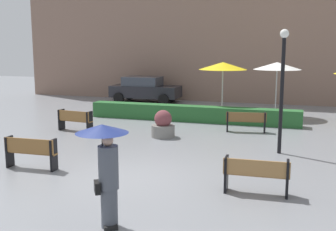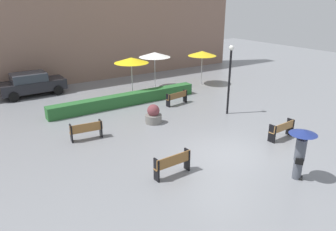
{
  "view_description": "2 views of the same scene",
  "coord_description": "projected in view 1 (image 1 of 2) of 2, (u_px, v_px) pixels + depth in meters",
  "views": [
    {
      "loc": [
        4.23,
        -9.67,
        3.41
      ],
      "look_at": [
        0.04,
        3.21,
        1.13
      ],
      "focal_mm": 44.07,
      "sensor_mm": 36.0,
      "label": 1
    },
    {
      "loc": [
        -8.94,
        -9.04,
        6.4
      ],
      "look_at": [
        -0.84,
        3.19,
        0.96
      ],
      "focal_mm": 34.33,
      "sensor_mm": 36.0,
      "label": 2
    }
  ],
  "objects": [
    {
      "name": "bench_back_row",
      "position": [
        246.0,
        120.0,
        16.48
      ],
      "size": [
        1.61,
        0.55,
        0.81
      ],
      "color": "brown",
      "rests_on": "ground"
    },
    {
      "name": "ground_plane",
      "position": [
        129.0,
        176.0,
        10.93
      ],
      "size": [
        60.0,
        60.0,
        0.0
      ],
      "primitive_type": "plane",
      "color": "gray"
    },
    {
      "name": "pedestrian_with_umbrella",
      "position": [
        106.0,
        161.0,
        7.67
      ],
      "size": [
        0.99,
        0.99,
        2.0
      ],
      "color": "#4C515B",
      "rests_on": "ground"
    },
    {
      "name": "patio_umbrella_yellow",
      "position": [
        223.0,
        66.0,
        19.49
      ],
      "size": [
        2.28,
        2.28,
        2.67
      ],
      "color": "silver",
      "rests_on": "ground"
    },
    {
      "name": "bench_near_right",
      "position": [
        256.0,
        173.0,
        9.53
      ],
      "size": [
        1.52,
        0.44,
        0.85
      ],
      "color": "#9E7242",
      "rests_on": "ground"
    },
    {
      "name": "building_facade",
      "position": [
        232.0,
        22.0,
        25.12
      ],
      "size": [
        28.0,
        1.2,
        9.78
      ],
      "primitive_type": "cube",
      "color": "#846656",
      "rests_on": "ground"
    },
    {
      "name": "lamp_post",
      "position": [
        282.0,
        79.0,
        12.91
      ],
      "size": [
        0.28,
        0.28,
        3.93
      ],
      "color": "black",
      "rests_on": "ground"
    },
    {
      "name": "hedge_strip",
      "position": [
        191.0,
        114.0,
        18.9
      ],
      "size": [
        9.75,
        0.7,
        0.72
      ],
      "primitive_type": "cube",
      "color": "#28602D",
      "rests_on": "ground"
    },
    {
      "name": "bench_far_left",
      "position": [
        75.0,
        119.0,
        16.66
      ],
      "size": [
        1.55,
        0.54,
        0.85
      ],
      "color": "olive",
      "rests_on": "ground"
    },
    {
      "name": "bench_near_left",
      "position": [
        30.0,
        151.0,
        11.51
      ],
      "size": [
        1.55,
        0.37,
        0.89
      ],
      "color": "olive",
      "rests_on": "ground"
    },
    {
      "name": "patio_umbrella_white",
      "position": [
        277.0,
        66.0,
        19.73
      ],
      "size": [
        2.27,
        2.27,
        2.66
      ],
      "color": "silver",
      "rests_on": "ground"
    },
    {
      "name": "parked_car",
      "position": [
        145.0,
        89.0,
        25.32
      ],
      "size": [
        4.23,
        2.04,
        1.57
      ],
      "color": "black",
      "rests_on": "ground"
    },
    {
      "name": "planter_pot",
      "position": [
        163.0,
        126.0,
        15.6
      ],
      "size": [
        0.89,
        0.89,
        1.04
      ],
      "color": "slate",
      "rests_on": "ground"
    }
  ]
}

